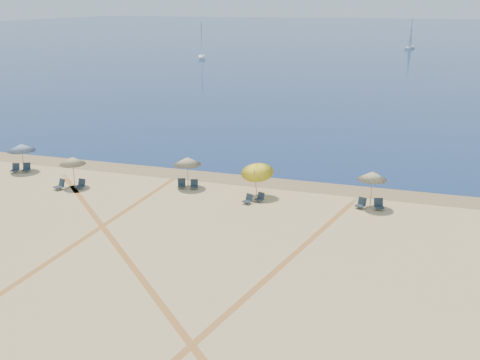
{
  "coord_description": "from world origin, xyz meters",
  "views": [
    {
      "loc": [
        10.48,
        -13.54,
        12.92
      ],
      "look_at": [
        0.0,
        20.0,
        1.3
      ],
      "focal_mm": 40.74,
      "sensor_mm": 36.0,
      "label": 1
    }
  ],
  "objects_px": {
    "umbrella_1": "(72,160)",
    "sailboat_0": "(411,40)",
    "umbrella_4": "(372,176)",
    "chair_3": "(81,184)",
    "umbrella_0": "(21,147)",
    "chair_4": "(182,184)",
    "chair_5": "(194,185)",
    "chair_7": "(260,198)",
    "chair_0": "(15,168)",
    "chair_9": "(379,205)",
    "chair_2": "(60,185)",
    "chair_6": "(248,199)",
    "umbrella_3": "(257,169)",
    "chair_8": "(361,203)",
    "umbrella_2": "(187,161)",
    "chair_1": "(26,168)",
    "sailboat_1": "(202,48)"
  },
  "relations": [
    {
      "from": "umbrella_3",
      "to": "chair_7",
      "type": "bearing_deg",
      "value": -62.97
    },
    {
      "from": "chair_1",
      "to": "chair_9",
      "type": "distance_m",
      "value": 27.22
    },
    {
      "from": "umbrella_4",
      "to": "chair_5",
      "type": "xyz_separation_m",
      "value": [
        -12.42,
        -0.13,
        -1.85
      ]
    },
    {
      "from": "chair_8",
      "to": "chair_7",
      "type": "bearing_deg",
      "value": -152.19
    },
    {
      "from": "chair_4",
      "to": "umbrella_2",
      "type": "bearing_deg",
      "value": 30.0
    },
    {
      "from": "umbrella_2",
      "to": "sailboat_0",
      "type": "xyz_separation_m",
      "value": [
        13.67,
        128.51,
        0.57
      ]
    },
    {
      "from": "chair_4",
      "to": "chair_7",
      "type": "distance_m",
      "value": 6.25
    },
    {
      "from": "umbrella_4",
      "to": "chair_7",
      "type": "bearing_deg",
      "value": -170.15
    },
    {
      "from": "umbrella_3",
      "to": "sailboat_0",
      "type": "bearing_deg",
      "value": 86.3
    },
    {
      "from": "chair_7",
      "to": "chair_6",
      "type": "bearing_deg",
      "value": -121.33
    },
    {
      "from": "sailboat_0",
      "to": "sailboat_1",
      "type": "xyz_separation_m",
      "value": [
        -45.87,
        -42.51,
        0.0
      ]
    },
    {
      "from": "umbrella_4",
      "to": "chair_3",
      "type": "distance_m",
      "value": 20.49
    },
    {
      "from": "chair_6",
      "to": "chair_8",
      "type": "xyz_separation_m",
      "value": [
        7.3,
        1.4,
        0.02
      ]
    },
    {
      "from": "chair_0",
      "to": "chair_2",
      "type": "xyz_separation_m",
      "value": [
        5.85,
        -2.48,
        0.02
      ]
    },
    {
      "from": "umbrella_4",
      "to": "sailboat_0",
      "type": "relative_size",
      "value": 0.3
    },
    {
      "from": "sailboat_0",
      "to": "chair_6",
      "type": "bearing_deg",
      "value": -80.74
    },
    {
      "from": "umbrella_0",
      "to": "umbrella_1",
      "type": "relative_size",
      "value": 0.99
    },
    {
      "from": "chair_9",
      "to": "chair_2",
      "type": "bearing_deg",
      "value": 170.32
    },
    {
      "from": "umbrella_4",
      "to": "sailboat_0",
      "type": "distance_m",
      "value": 128.69
    },
    {
      "from": "umbrella_1",
      "to": "sailboat_0",
      "type": "relative_size",
      "value": 0.28
    },
    {
      "from": "chair_4",
      "to": "chair_5",
      "type": "distance_m",
      "value": 0.94
    },
    {
      "from": "umbrella_1",
      "to": "chair_7",
      "type": "xyz_separation_m",
      "value": [
        13.81,
        0.94,
        -1.67
      ]
    },
    {
      "from": "umbrella_1",
      "to": "chair_4",
      "type": "distance_m",
      "value": 8.06
    },
    {
      "from": "umbrella_0",
      "to": "umbrella_4",
      "type": "distance_m",
      "value": 27.04
    },
    {
      "from": "chair_4",
      "to": "umbrella_0",
      "type": "bearing_deg",
      "value": 157.52
    },
    {
      "from": "umbrella_3",
      "to": "sailboat_1",
      "type": "xyz_separation_m",
      "value": [
        -37.53,
        86.46,
        0.56
      ]
    },
    {
      "from": "umbrella_2",
      "to": "umbrella_3",
      "type": "height_order",
      "value": "umbrella_3"
    },
    {
      "from": "umbrella_0",
      "to": "umbrella_4",
      "type": "relative_size",
      "value": 0.91
    },
    {
      "from": "umbrella_4",
      "to": "chair_9",
      "type": "bearing_deg",
      "value": -31.73
    },
    {
      "from": "chair_3",
      "to": "chair_6",
      "type": "height_order",
      "value": "chair_3"
    },
    {
      "from": "chair_6",
      "to": "chair_9",
      "type": "relative_size",
      "value": 0.91
    },
    {
      "from": "umbrella_1",
      "to": "sailboat_0",
      "type": "distance_m",
      "value": 132.66
    },
    {
      "from": "chair_2",
      "to": "chair_8",
      "type": "xyz_separation_m",
      "value": [
        21.03,
        2.68,
        -0.02
      ]
    },
    {
      "from": "chair_4",
      "to": "chair_9",
      "type": "distance_m",
      "value": 13.92
    },
    {
      "from": "sailboat_1",
      "to": "chair_2",
      "type": "bearing_deg",
      "value": -97.19
    },
    {
      "from": "chair_0",
      "to": "chair_5",
      "type": "bearing_deg",
      "value": -12.83
    },
    {
      "from": "umbrella_2",
      "to": "chair_9",
      "type": "bearing_deg",
      "value": -2.25
    },
    {
      "from": "umbrella_1",
      "to": "chair_3",
      "type": "bearing_deg",
      "value": -25.48
    },
    {
      "from": "chair_7",
      "to": "chair_0",
      "type": "bearing_deg",
      "value": -164.39
    },
    {
      "from": "chair_0",
      "to": "chair_9",
      "type": "height_order",
      "value": "chair_9"
    },
    {
      "from": "umbrella_2",
      "to": "chair_5",
      "type": "xyz_separation_m",
      "value": [
        0.61,
        -0.32,
        -1.65
      ]
    },
    {
      "from": "chair_6",
      "to": "chair_8",
      "type": "height_order",
      "value": "chair_8"
    },
    {
      "from": "umbrella_3",
      "to": "chair_0",
      "type": "bearing_deg",
      "value": -178.96
    },
    {
      "from": "chair_8",
      "to": "sailboat_1",
      "type": "distance_m",
      "value": 97.48
    },
    {
      "from": "umbrella_3",
      "to": "chair_6",
      "type": "height_order",
      "value": "umbrella_3"
    },
    {
      "from": "umbrella_3",
      "to": "umbrella_0",
      "type": "bearing_deg",
      "value": 179.45
    },
    {
      "from": "sailboat_1",
      "to": "chair_6",
      "type": "bearing_deg",
      "value": -89.02
    },
    {
      "from": "chair_2",
      "to": "sailboat_1",
      "type": "xyz_separation_m",
      "value": [
        -23.64,
        89.29,
        2.19
      ]
    },
    {
      "from": "umbrella_3",
      "to": "chair_6",
      "type": "bearing_deg",
      "value": -96.16
    },
    {
      "from": "umbrella_4",
      "to": "chair_0",
      "type": "height_order",
      "value": "umbrella_4"
    }
  ]
}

